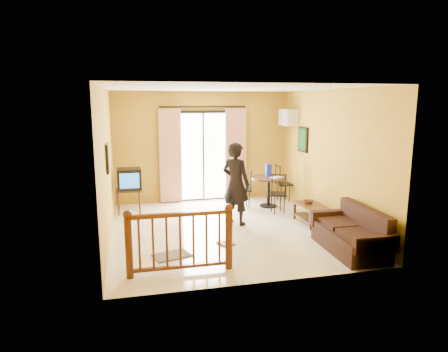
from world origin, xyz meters
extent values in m
plane|color=beige|center=(0.00, 0.00, 0.00)|extent=(5.00, 5.00, 0.00)
plane|color=white|center=(0.00, 0.00, 2.80)|extent=(5.00, 5.00, 0.00)
plane|color=#B78C23|center=(0.00, 2.50, 1.40)|extent=(4.50, 0.00, 4.50)
plane|color=#B78C23|center=(0.00, -2.50, 1.40)|extent=(4.50, 0.00, 4.50)
plane|color=#B78C23|center=(-2.25, 0.00, 1.40)|extent=(0.00, 5.00, 5.00)
plane|color=#B78C23|center=(2.25, 0.00, 1.40)|extent=(0.00, 5.00, 5.00)
cube|color=black|center=(0.00, 2.48, 1.15)|extent=(1.34, 0.03, 2.34)
cube|color=white|center=(0.00, 2.45, 1.15)|extent=(1.20, 0.04, 2.20)
cube|color=black|center=(0.00, 2.43, 1.15)|extent=(0.04, 0.02, 2.20)
cube|color=beige|center=(-0.85, 2.40, 1.20)|extent=(0.55, 0.08, 2.35)
cube|color=beige|center=(0.85, 2.40, 1.20)|extent=(0.55, 0.08, 2.35)
cylinder|color=black|center=(0.00, 2.40, 2.42)|extent=(2.20, 0.04, 0.04)
cube|color=black|center=(-1.90, 1.65, 0.55)|extent=(0.57, 0.47, 0.04)
cylinder|color=black|center=(-2.14, 1.46, 0.27)|extent=(0.04, 0.04, 0.55)
cylinder|color=black|center=(-1.66, 1.46, 0.27)|extent=(0.04, 0.04, 0.55)
cylinder|color=black|center=(-2.14, 1.84, 0.27)|extent=(0.04, 0.04, 0.55)
cylinder|color=black|center=(-1.66, 1.84, 0.27)|extent=(0.04, 0.04, 0.55)
cube|color=black|center=(-1.87, 1.65, 0.81)|extent=(0.54, 0.48, 0.48)
cube|color=blue|center=(-1.87, 1.41, 0.81)|extent=(0.43, 0.02, 0.34)
cube|color=black|center=(-2.22, -0.20, 1.55)|extent=(0.04, 0.42, 0.52)
cube|color=#5E5750|center=(-2.19, -0.20, 1.55)|extent=(0.01, 0.34, 0.44)
cylinder|color=black|center=(1.44, 1.47, 0.71)|extent=(0.88, 0.88, 0.04)
cylinder|color=black|center=(1.44, 1.47, 0.36)|extent=(0.08, 0.08, 0.71)
cylinder|color=black|center=(1.44, 1.47, 0.01)|extent=(0.43, 0.43, 0.03)
cylinder|color=#1325B7|center=(1.46, 1.56, 0.89)|extent=(0.16, 0.16, 0.31)
cube|color=white|center=(1.62, 1.37, 0.74)|extent=(0.33, 0.27, 0.02)
cube|color=white|center=(2.10, 1.95, 2.15)|extent=(0.30, 0.60, 0.40)
cube|color=gray|center=(1.95, 1.95, 2.15)|extent=(0.02, 0.56, 0.36)
cube|color=black|center=(2.22, 1.30, 1.65)|extent=(0.04, 0.50, 0.60)
cube|color=black|center=(2.19, 1.30, 1.65)|extent=(0.01, 0.42, 0.52)
cube|color=black|center=(1.85, -0.07, 0.39)|extent=(0.51, 0.91, 0.04)
cube|color=black|center=(1.85, -0.07, 0.12)|extent=(0.47, 0.87, 0.03)
cube|color=black|center=(1.65, -0.48, 0.19)|extent=(0.05, 0.05, 0.39)
cube|color=black|center=(2.05, -0.48, 0.19)|extent=(0.05, 0.05, 0.39)
cube|color=black|center=(1.65, 0.33, 0.19)|extent=(0.05, 0.05, 0.39)
cube|color=black|center=(2.05, 0.33, 0.19)|extent=(0.05, 0.05, 0.39)
imported|color=brown|center=(1.85, 0.08, 0.44)|extent=(0.22, 0.22, 0.06)
cube|color=black|center=(1.80, -1.69, 0.19)|extent=(0.79, 1.51, 0.37)
cube|color=black|center=(2.08, -1.69, 0.51)|extent=(0.21, 1.50, 0.51)
cube|color=black|center=(1.80, -2.41, 0.39)|extent=(0.75, 0.17, 0.28)
cube|color=black|center=(1.80, -0.96, 0.39)|extent=(0.75, 0.17, 0.28)
cube|color=black|center=(1.75, -2.01, 0.40)|extent=(0.53, 0.62, 0.09)
cube|color=black|center=(1.75, -1.36, 0.40)|extent=(0.53, 0.62, 0.09)
imported|color=black|center=(0.29, 0.29, 0.87)|extent=(0.73, 0.75, 1.73)
cylinder|color=#471E0F|center=(-1.90, -1.90, 0.46)|extent=(0.11, 0.11, 0.92)
cylinder|color=#471E0F|center=(-0.40, -1.90, 0.46)|extent=(0.11, 0.11, 0.92)
sphere|color=#471E0F|center=(-1.90, -1.90, 0.97)|extent=(0.13, 0.13, 0.13)
sphere|color=#471E0F|center=(-0.40, -1.90, 0.97)|extent=(0.13, 0.13, 0.13)
cube|color=#471E0F|center=(-1.15, -1.90, 0.92)|extent=(1.55, 0.08, 0.06)
cube|color=#471E0F|center=(-1.15, -1.90, 0.10)|extent=(1.55, 0.06, 0.05)
cube|color=#554A44|center=(-1.22, -1.20, 0.01)|extent=(0.69, 0.56, 0.02)
cube|color=brown|center=(-0.27, -0.86, 0.01)|extent=(0.19, 0.27, 0.03)
cube|color=brown|center=(-0.13, -0.86, 0.01)|extent=(0.19, 0.27, 0.03)
camera|label=1|loc=(-1.81, -7.57, 2.57)|focal=32.00mm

